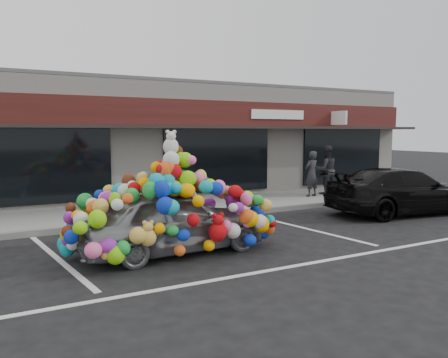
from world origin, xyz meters
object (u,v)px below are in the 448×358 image
pedestrian_b (326,170)px  toy_car (172,213)px  pedestrian_a (312,174)px  black_sedan (402,191)px

pedestrian_b → toy_car: bearing=42.8°
pedestrian_a → pedestrian_b: (0.87, 0.22, 0.09)m
toy_car → black_sedan: toy_car is taller
pedestrian_a → pedestrian_b: bearing=-175.7°
black_sedan → pedestrian_a: (-0.74, 3.36, 0.28)m
toy_car → pedestrian_b: toy_car is taller
black_sedan → toy_car: bearing=103.1°
toy_car → pedestrian_b: 8.99m
toy_car → pedestrian_a: size_ratio=2.57×
toy_car → black_sedan: size_ratio=0.88×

